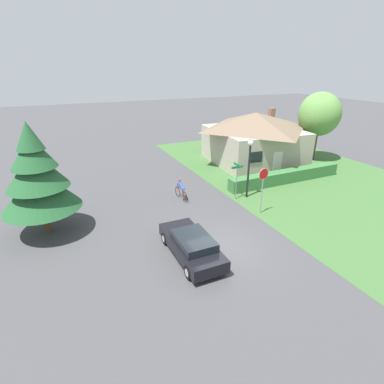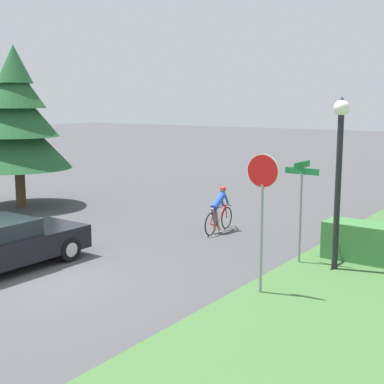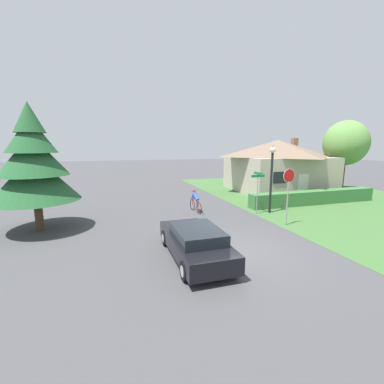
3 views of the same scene
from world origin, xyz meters
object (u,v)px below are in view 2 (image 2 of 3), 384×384
street_lamp (339,157)px  street_name_sign (301,193)px  conifer_tall_near (17,122)px  cyclist (219,210)px  stop_sign (262,196)px

street_lamp → street_name_sign: (-0.94, -0.00, -0.97)m
street_name_sign → conifer_tall_near: 12.19m
street_lamp → conifer_tall_near: 13.05m
cyclist → conifer_tall_near: bearing=91.9°
stop_sign → street_name_sign: 2.56m
street_lamp → street_name_sign: 1.35m
cyclist → conifer_tall_near: 9.06m
cyclist → street_name_sign: street_name_sign is taller
cyclist → stop_sign: size_ratio=0.60×
street_lamp → conifer_tall_near: size_ratio=0.68×
cyclist → street_lamp: size_ratio=0.43×
stop_sign → street_name_sign: (-0.24, 2.53, -0.32)m
stop_sign → cyclist: bearing=-51.7°
stop_sign → conifer_tall_near: 12.76m
street_name_sign → conifer_tall_near: (-12.08, 0.57, 1.52)m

